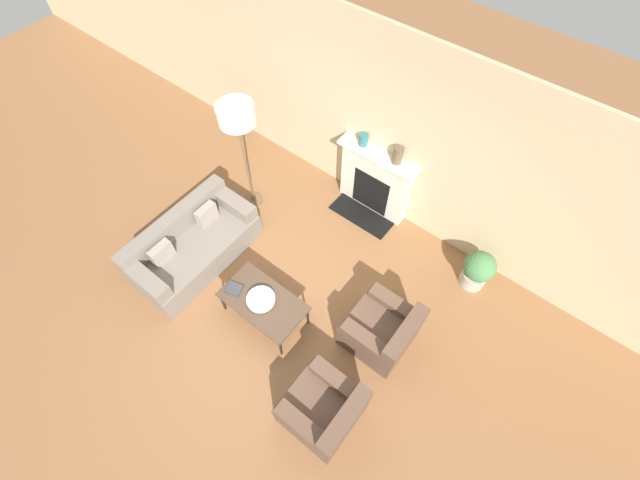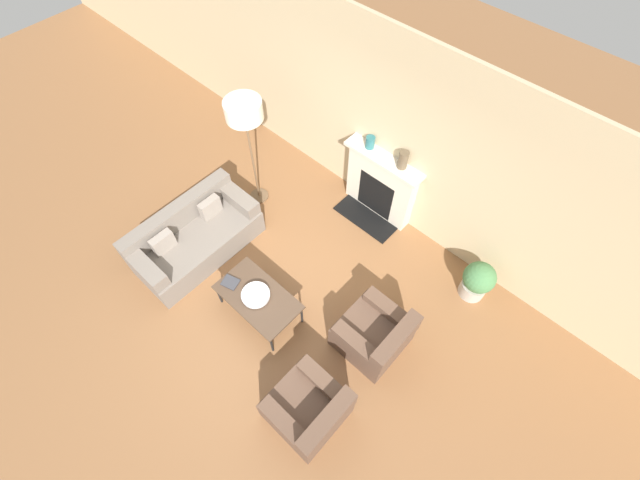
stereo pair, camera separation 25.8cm
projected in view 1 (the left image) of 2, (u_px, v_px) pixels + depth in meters
The scene contains 13 objects.
ground_plane at pixel (271, 307), 5.88m from camera, with size 18.00×18.00×0.00m, color brown.
wall_back at pixel (383, 129), 5.75m from camera, with size 18.00×0.06×2.90m.
fireplace at pixel (375, 182), 6.40m from camera, with size 1.23×0.59×1.15m.
couch at pixel (193, 246), 6.08m from camera, with size 0.85×1.83×0.76m.
armchair_near at pixel (324, 410), 4.86m from camera, with size 0.80×0.79×0.75m.
armchair_far at pixel (382, 331), 5.38m from camera, with size 0.80×0.79×0.75m.
coffee_table at pixel (263, 302), 5.46m from camera, with size 1.10×0.63×0.45m.
bowl at pixel (261, 299), 5.40m from camera, with size 0.37×0.37×0.07m.
book at pixel (234, 288), 5.52m from camera, with size 0.25×0.22×0.02m.
floor_lamp at pixel (237, 119), 5.53m from camera, with size 0.51×0.51×1.88m.
mantel_vase_left at pixel (364, 140), 5.94m from camera, with size 0.13×0.13×0.18m.
mantel_vase_center_left at pixel (398, 155), 5.71m from camera, with size 0.13×0.13×0.27m.
potted_plant at pixel (478, 269), 5.81m from camera, with size 0.43×0.43×0.64m.
Camera 1 is at (2.06, -1.53, 5.41)m, focal length 24.00 mm.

